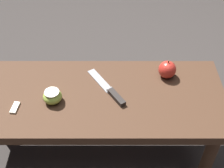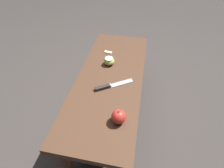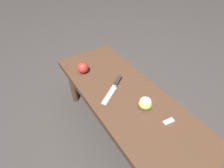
{
  "view_description": "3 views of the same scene",
  "coord_description": "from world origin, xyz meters",
  "px_view_note": "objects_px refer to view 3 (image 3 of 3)",
  "views": [
    {
      "loc": [
        0.1,
        -0.88,
        1.31
      ],
      "look_at": [
        0.09,
        0.03,
        0.44
      ],
      "focal_mm": 50.0,
      "sensor_mm": 36.0,
      "label": 1
    },
    {
      "loc": [
        0.85,
        0.18,
        1.18
      ],
      "look_at": [
        0.09,
        0.03,
        0.44
      ],
      "focal_mm": 28.0,
      "sensor_mm": 36.0,
      "label": 2
    },
    {
      "loc": [
        -0.57,
        0.46,
        1.15
      ],
      "look_at": [
        0.09,
        0.03,
        0.44
      ],
      "focal_mm": 28.0,
      "sensor_mm": 36.0,
      "label": 3
    }
  ],
  "objects_px": {
    "wooden_bench": "(125,101)",
    "apple_cut": "(145,104)",
    "knife": "(115,85)",
    "apple_whole": "(83,68)"
  },
  "relations": [
    {
      "from": "wooden_bench",
      "to": "apple_cut",
      "type": "bearing_deg",
      "value": -165.94
    },
    {
      "from": "knife",
      "to": "apple_cut",
      "type": "relative_size",
      "value": 3.04
    },
    {
      "from": "wooden_bench",
      "to": "apple_cut",
      "type": "height_order",
      "value": "apple_cut"
    },
    {
      "from": "wooden_bench",
      "to": "apple_whole",
      "type": "relative_size",
      "value": 13.18
    },
    {
      "from": "wooden_bench",
      "to": "apple_whole",
      "type": "bearing_deg",
      "value": 18.87
    },
    {
      "from": "wooden_bench",
      "to": "apple_cut",
      "type": "xyz_separation_m",
      "value": [
        -0.14,
        -0.03,
        0.08
      ]
    },
    {
      "from": "wooden_bench",
      "to": "knife",
      "type": "relative_size",
      "value": 4.91
    },
    {
      "from": "wooden_bench",
      "to": "apple_whole",
      "type": "height_order",
      "value": "apple_whole"
    },
    {
      "from": "apple_whole",
      "to": "apple_cut",
      "type": "relative_size",
      "value": 1.13
    },
    {
      "from": "knife",
      "to": "apple_whole",
      "type": "distance_m",
      "value": 0.26
    }
  ]
}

